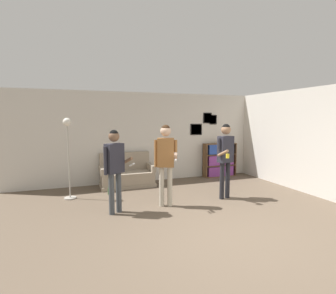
{
  "coord_description": "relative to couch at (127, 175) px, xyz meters",
  "views": [
    {
      "loc": [
        -2.42,
        -3.35,
        1.93
      ],
      "look_at": [
        -0.42,
        2.17,
        1.28
      ],
      "focal_mm": 28.0,
      "sensor_mm": 36.0,
      "label": 1
    }
  ],
  "objects": [
    {
      "name": "couch",
      "position": [
        0.0,
        0.0,
        0.0
      ],
      "size": [
        1.51,
        0.8,
        0.94
      ],
      "color": "gray",
      "rests_on": "ground_plane"
    },
    {
      "name": "person_player_foreground_center",
      "position": [
        0.47,
        -2.03,
        0.81
      ],
      "size": [
        0.47,
        0.58,
        1.79
      ],
      "color": "#B7AD99",
      "rests_on": "ground_plane"
    },
    {
      "name": "drinking_cup",
      "position": [
        3.23,
        0.19,
        0.86
      ],
      "size": [
        0.08,
        0.08,
        0.11
      ],
      "color": "red",
      "rests_on": "bookshelf"
    },
    {
      "name": "bottle_on_floor",
      "position": [
        -0.6,
        -0.71,
        -0.22
      ],
      "size": [
        0.06,
        0.06,
        0.22
      ],
      "color": "#3D6638",
      "rests_on": "ground_plane"
    },
    {
      "name": "floor_lamp",
      "position": [
        -1.52,
        -0.74,
        1.01
      ],
      "size": [
        0.28,
        0.28,
        1.94
      ],
      "color": "#ADA89E",
      "rests_on": "ground_plane"
    },
    {
      "name": "ground_plane",
      "position": [
        1.03,
        -3.97,
        -0.3
      ],
      "size": [
        20.0,
        20.0,
        0.0
      ],
      "primitive_type": "plane",
      "color": "brown"
    },
    {
      "name": "wall_back",
      "position": [
        1.04,
        0.41,
        1.05
      ],
      "size": [
        8.77,
        0.08,
        2.7
      ],
      "color": "beige",
      "rests_on": "ground_plane"
    },
    {
      "name": "bookshelf",
      "position": [
        3.15,
        0.19,
        0.25
      ],
      "size": [
        1.12,
        0.3,
        1.11
      ],
      "color": "brown",
      "rests_on": "ground_plane"
    },
    {
      "name": "person_watcher_holding_cup",
      "position": [
        1.99,
        -1.98,
        0.82
      ],
      "size": [
        0.49,
        0.5,
        1.8
      ],
      "color": "black",
      "rests_on": "ground_plane"
    },
    {
      "name": "wall_right",
      "position": [
        4.24,
        -1.79,
        1.05
      ],
      "size": [
        0.06,
        6.75,
        2.7
      ],
      "color": "beige",
      "rests_on": "ground_plane"
    },
    {
      "name": "person_player_foreground_left",
      "position": [
        -0.64,
        -2.09,
        0.75
      ],
      "size": [
        0.59,
        0.38,
        1.7
      ],
      "color": "#3D4247",
      "rests_on": "ground_plane"
    }
  ]
}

